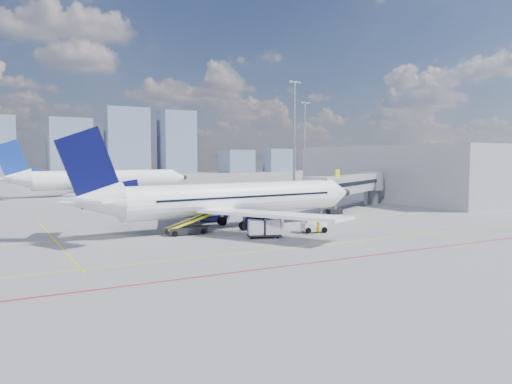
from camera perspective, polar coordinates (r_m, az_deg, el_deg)
ground at (r=50.34m, az=2.58°, el=-5.08°), size 420.00×420.00×0.00m
apron_markings at (r=46.78m, az=4.49°, el=-5.78°), size 90.00×35.12×0.01m
jet_bridge at (r=77.35m, az=10.91°, el=0.82°), size 23.55×15.78×6.30m
terminal_block at (r=95.04m, az=15.02°, el=2.09°), size 10.00×42.00×10.00m
floodlight_mast_ne at (r=116.65m, az=4.39°, el=6.76°), size 3.20×0.61×25.45m
floodlight_mast_far at (r=160.73m, az=5.58°, el=6.00°), size 3.20×0.61×25.45m
distant_skyline at (r=233.35m, az=-23.80°, el=4.48°), size 250.13×14.67×30.91m
main_aircraft at (r=55.68m, az=-3.28°, el=-0.86°), size 36.95×32.15×10.88m
second_aircraft at (r=109.03m, az=-17.54°, el=1.33°), size 39.69×34.54×11.58m
baggage_tug at (r=53.03m, az=6.50°, el=-3.73°), size 2.75×2.03×1.74m
cargo_dolly at (r=49.18m, az=0.91°, el=-4.13°), size 3.57×2.52×1.79m
belt_loader at (r=51.88m, az=-7.81°, el=-4.14°), size 5.94×1.75×2.41m
ramp_worker at (r=51.41m, az=7.12°, el=-3.92°), size 0.42×0.65×1.77m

